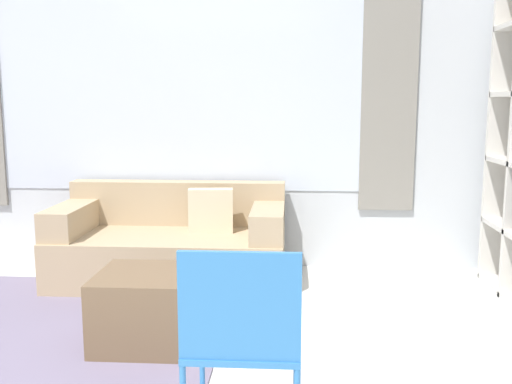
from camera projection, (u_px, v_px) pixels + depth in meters
wall_back at (179, 105)px, 4.74m from camera, size 6.83×0.11×2.70m
couch_main at (172, 245)px, 4.44m from camera, size 1.75×0.87×0.74m
ottoman at (150, 309)px, 3.26m from camera, size 0.59×0.54×0.43m
folding_chair at (243, 332)px, 2.16m from camera, size 0.44×0.46×0.86m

